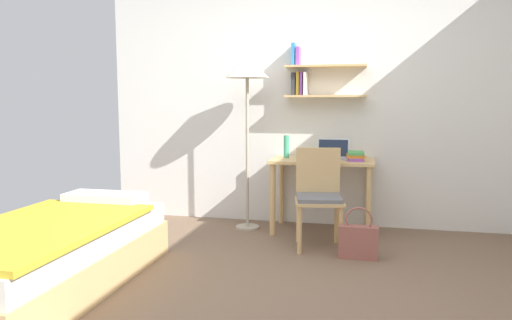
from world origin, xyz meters
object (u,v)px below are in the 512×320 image
at_px(desk_chair, 319,193).
at_px(standing_lamp, 247,75).
at_px(laptop, 333,154).
at_px(handbag, 358,241).
at_px(desk, 322,173).
at_px(bed, 50,255).
at_px(book_stack, 356,156).
at_px(water_bottle, 286,147).

bearing_deg(desk_chair, standing_lamp, 149.37).
xyz_separation_m(laptop, handbag, (0.28, -0.83, -0.63)).
distance_m(laptop, handbag, 1.08).
height_order(desk, handbag, desk).
relative_size(bed, book_stack, 7.83).
height_order(standing_lamp, laptop, standing_lamp).
relative_size(bed, water_bottle, 8.53).
distance_m(laptop, book_stack, 0.24).
height_order(desk, desk_chair, desk_chair).
distance_m(standing_lamp, laptop, 1.16).
relative_size(standing_lamp, water_bottle, 7.73).
relative_size(desk, handbag, 2.31).
xyz_separation_m(desk, book_stack, (0.32, -0.05, 0.18)).
relative_size(desk_chair, standing_lamp, 0.50).
bearing_deg(water_bottle, laptop, -0.03).
bearing_deg(desk, water_bottle, 173.70).
relative_size(standing_lamp, book_stack, 7.09).
bearing_deg(handbag, laptop, 108.56).
relative_size(desk_chair, handbag, 2.02).
height_order(desk_chair, handbag, desk_chair).
height_order(desk, book_stack, book_stack).
distance_m(desk, standing_lamp, 1.23).
bearing_deg(book_stack, water_bottle, 172.45).
distance_m(desk_chair, laptop, 0.64).
xyz_separation_m(water_bottle, handbag, (0.75, -0.83, -0.69)).
height_order(water_bottle, handbag, water_bottle).
distance_m(book_stack, handbag, 0.97).
bearing_deg(standing_lamp, book_stack, 0.42).
relative_size(desk, standing_lamp, 0.57).
xyz_separation_m(standing_lamp, book_stack, (1.07, 0.01, -0.78)).
relative_size(desk, laptop, 3.07).
bearing_deg(standing_lamp, desk, 4.45).
bearing_deg(desk, bed, -131.04).
relative_size(book_stack, handbag, 0.57).
xyz_separation_m(desk, standing_lamp, (-0.75, -0.06, 0.96)).
height_order(standing_lamp, water_bottle, standing_lamp).
bearing_deg(water_bottle, book_stack, -7.55).
height_order(bed, laptop, laptop).
bearing_deg(laptop, desk_chair, -98.28).
relative_size(laptop, handbag, 0.75).
xyz_separation_m(standing_lamp, handbag, (1.13, -0.73, -1.41)).
bearing_deg(bed, standing_lamp, 63.48).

